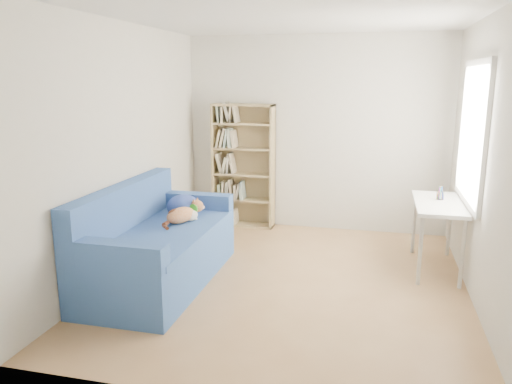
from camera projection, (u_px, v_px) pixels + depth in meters
ground at (288, 282)px, 5.09m from camera, size 4.00×4.00×0.00m
room_shell at (301, 121)px, 4.73m from camera, size 3.54×4.04×2.62m
sofa at (157, 246)px, 5.05m from camera, size 0.97×2.01×0.99m
bookshelf at (243, 171)px, 6.89m from camera, size 0.85×0.26×1.70m
desk at (438, 210)px, 5.30m from camera, size 0.49×1.08×0.75m
pen_cup at (440, 194)px, 5.39m from camera, size 0.08×0.08×0.15m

